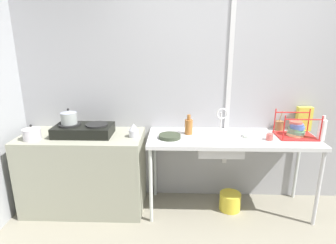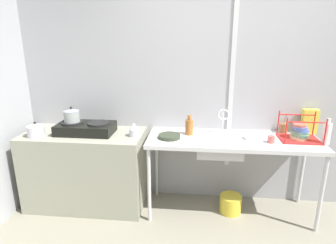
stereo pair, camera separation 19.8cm
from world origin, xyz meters
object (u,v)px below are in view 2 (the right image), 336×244
stove (86,128)px  small_bowl_on_drainboard (252,137)px  pot_beside_stove (36,130)px  cup_by_rack (271,139)px  bottle_by_sink (189,127)px  bucket_on_floor (230,204)px  faucet (223,117)px  sink_basin (219,146)px  utensil_jar (283,128)px  bottle_by_rack (327,133)px  pot_on_left_burner (72,115)px  cereal_box (309,121)px  dish_rack (300,133)px  frying_pan (169,136)px  percolator (134,130)px

stove → small_bowl_on_drainboard: (1.73, -0.01, -0.04)m
pot_beside_stove → cup_by_rack: pot_beside_stove is taller
bottle_by_sink → bucket_on_floor: (0.47, -0.09, -0.83)m
small_bowl_on_drainboard → bucket_on_floor: small_bowl_on_drainboard is taller
pot_beside_stove → faucet: size_ratio=0.64×
sink_basin → utensil_jar: 0.76m
pot_beside_stove → faucet: faucet is taller
bottle_by_sink → bottle_by_rack: bearing=-6.3°
stove → faucet: size_ratio=2.16×
pot_on_left_burner → bottle_by_sink: bearing=3.3°
cereal_box → utensil_jar: size_ratio=1.25×
cup_by_rack → bottle_by_rack: size_ratio=0.27×
pot_on_left_burner → cereal_box: 2.51m
bottle_by_rack → dish_rack: bearing=155.3°
stove → small_bowl_on_drainboard: stove is taller
cup_by_rack → small_bowl_on_drainboard: bearing=153.0°
stove → cereal_box: (2.36, 0.24, 0.07)m
faucet → frying_pan: 0.60m
stove → pot_on_left_burner: size_ratio=3.63×
cup_by_rack → bottle_by_sink: bottle_by_sink is taller
cereal_box → utensil_jar: 0.27m
small_bowl_on_drainboard → dish_rack: bearing=3.6°
small_bowl_on_drainboard → bottle_by_rack: bearing=-5.7°
pot_beside_stove → bottle_by_sink: 1.58m
dish_rack → bucket_on_floor: 1.03m
bottle_by_rack → pot_beside_stove: bearing=-178.4°
cup_by_rack → pot_beside_stove: bearing=-178.5°
bottle_by_rack → utensil_jar: bearing=134.9°
bucket_on_floor → bottle_by_rack: bearing=-3.8°
sink_basin → bottle_by_rack: 1.02m
percolator → bottle_by_sink: bearing=10.9°
stove → frying_pan: 0.90m
pot_on_left_burner → bottle_by_sink: (1.24, 0.07, -0.11)m
cup_by_rack → bucket_on_floor: cup_by_rack is taller
small_bowl_on_drainboard → cup_by_rack: bearing=-27.0°
cup_by_rack → bottle_by_sink: size_ratio=0.33×
sink_basin → stove: bearing=178.0°
faucet → small_bowl_on_drainboard: bearing=-24.5°
faucet → cereal_box: bearing=7.3°
frying_pan → small_bowl_on_drainboard: size_ratio=1.46×
bottle_by_sink → bucket_on_floor: 0.96m
cereal_box → faucet: bearing=-174.4°
pot_on_left_burner → cup_by_rack: bearing=-2.5°
dish_rack → bottle_by_rack: dish_rack is taller
faucet → bottle_by_rack: size_ratio=1.09×
pot_on_left_burner → utensil_jar: bearing=6.0°
bucket_on_floor → utensil_jar: bearing=25.1°
dish_rack → utensil_jar: bearing=114.6°
small_bowl_on_drainboard → bottle_by_rack: 0.69m
dish_rack → small_bowl_on_drainboard: dish_rack is taller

